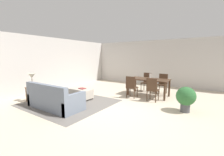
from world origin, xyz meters
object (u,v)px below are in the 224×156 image
(table_lamp, at_px, (32,76))
(dining_chair_far_right, at_px, (163,83))
(couch, at_px, (54,100))
(dining_chair_near_left, at_px, (131,86))
(side_table, at_px, (33,90))
(dining_chair_near_right, at_px, (152,88))
(ottoman_table, at_px, (81,93))
(book_on_ottoman, at_px, (82,88))
(dining_table, at_px, (148,81))
(dining_chair_far_left, at_px, (147,81))
(potted_plant, at_px, (186,97))
(vase_centerpiece, at_px, (150,76))

(table_lamp, bearing_deg, dining_chair_far_right, 47.58)
(couch, relative_size, dining_chair_near_left, 2.17)
(side_table, height_order, dining_chair_near_right, dining_chair_near_right)
(side_table, distance_m, table_lamp, 0.53)
(ottoman_table, distance_m, table_lamp, 1.94)
(dining_chair_near_left, height_order, book_on_ottoman, dining_chair_near_left)
(dining_table, relative_size, dining_chair_far_left, 1.88)
(dining_table, height_order, book_on_ottoman, dining_table)
(side_table, xyz_separation_m, dining_chair_far_left, (2.96, 4.15, 0.07))
(side_table, xyz_separation_m, dining_chair_near_left, (2.89, 2.57, 0.07))
(book_on_ottoman, bearing_deg, dining_chair_far_left, 58.83)
(dining_chair_near_left, relative_size, dining_chair_near_right, 1.00)
(couch, xyz_separation_m, dining_chair_near_right, (2.48, 2.57, 0.23))
(side_table, bearing_deg, dining_chair_far_right, 47.58)
(table_lamp, height_order, dining_chair_near_left, table_lamp)
(dining_chair_far_left, bearing_deg, dining_chair_near_left, -92.41)
(table_lamp, xyz_separation_m, dining_chair_near_left, (2.89, 2.57, -0.46))
(dining_chair_near_left, relative_size, dining_chair_far_right, 1.00)
(dining_table, height_order, dining_chair_far_left, dining_chair_far_left)
(potted_plant, bearing_deg, dining_chair_far_left, 134.76)
(potted_plant, bearing_deg, ottoman_table, -168.83)
(dining_table, bearing_deg, dining_chair_near_right, -60.23)
(dining_table, bearing_deg, side_table, -135.12)
(dining_chair_near_right, relative_size, dining_chair_far_right, 1.00)
(dining_chair_near_right, bearing_deg, vase_centerpiece, 115.83)
(couch, relative_size, dining_chair_near_right, 2.17)
(ottoman_table, distance_m, book_on_ottoman, 0.20)
(ottoman_table, xyz_separation_m, dining_chair_near_left, (1.67, 1.26, 0.28))
(side_table, bearing_deg, potted_plant, 22.37)
(table_lamp, relative_size, dining_chair_near_right, 0.57)
(dining_chair_far_left, bearing_deg, side_table, -125.48)
(table_lamp, xyz_separation_m, dining_chair_far_left, (2.96, 4.15, -0.46))
(side_table, xyz_separation_m, potted_plant, (5.02, 2.07, 0.02))
(dining_chair_far_left, bearing_deg, dining_chair_far_right, -2.79)
(potted_plant, bearing_deg, dining_chair_near_left, 166.64)
(table_lamp, relative_size, dining_chair_near_left, 0.57)
(dining_chair_near_left, height_order, dining_chair_far_left, same)
(dining_chair_near_left, xyz_separation_m, dining_chair_far_left, (0.07, 1.58, 0.00))
(dining_chair_near_left, height_order, vase_centerpiece, vase_centerpiece)
(ottoman_table, bearing_deg, couch, -86.56)
(side_table, bearing_deg, couch, 0.25)
(dining_chair_near_left, relative_size, dining_chair_far_left, 1.00)
(dining_chair_far_left, relative_size, potted_plant, 1.15)
(dining_chair_near_right, relative_size, potted_plant, 1.15)
(ottoman_table, bearing_deg, table_lamp, -132.92)
(dining_chair_far_right, relative_size, potted_plant, 1.15)
(dining_chair_far_right, distance_m, vase_centerpiece, 0.94)
(dining_chair_far_left, relative_size, dining_chair_far_right, 1.00)
(dining_chair_near_left, distance_m, potted_plant, 2.19)
(dining_chair_near_right, bearing_deg, potted_plant, -22.33)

